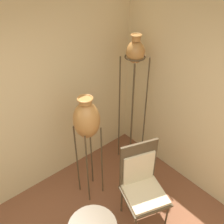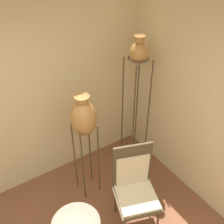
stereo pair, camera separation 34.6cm
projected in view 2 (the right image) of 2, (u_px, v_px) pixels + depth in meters
name	position (u px, v px, depth m)	size (l,w,h in m)	color
vase_stand_tall	(138.00, 61.00, 3.39)	(0.29, 0.29, 2.07)	#473823
vase_stand_medium	(83.00, 119.00, 3.14)	(0.32, 0.32, 1.59)	#473823
chair	(135.00, 185.00, 3.14)	(0.64, 0.63, 1.13)	#473823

